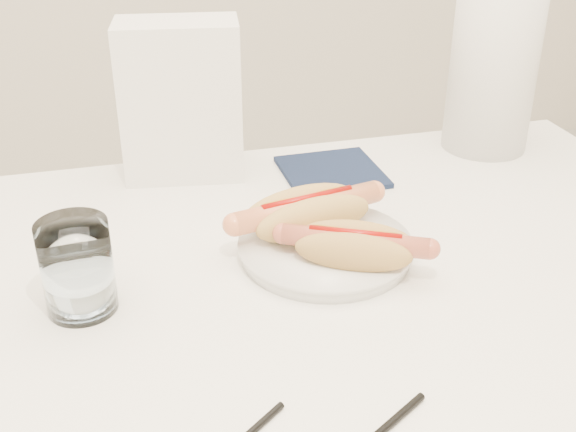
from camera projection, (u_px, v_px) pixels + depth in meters
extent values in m
cube|color=white|center=(256.00, 319.00, 0.76)|extent=(1.20, 0.80, 0.04)
cylinder|color=silver|center=(501.00, 332.00, 1.35)|extent=(0.04, 0.04, 0.71)
cylinder|color=white|center=(325.00, 250.00, 0.83)|extent=(0.20, 0.20, 0.02)
ellipsoid|color=tan|center=(314.00, 218.00, 0.83)|extent=(0.15, 0.07, 0.05)
ellipsoid|color=tan|center=(301.00, 206.00, 0.85)|extent=(0.15, 0.07, 0.05)
ellipsoid|color=tan|center=(307.00, 221.00, 0.84)|extent=(0.14, 0.08, 0.03)
cylinder|color=#E67F51|center=(307.00, 207.00, 0.84)|extent=(0.19, 0.06, 0.03)
cylinder|color=#990A05|center=(307.00, 199.00, 0.83)|extent=(0.12, 0.03, 0.01)
ellipsoid|color=tan|center=(353.00, 252.00, 0.77)|extent=(0.13, 0.09, 0.04)
ellipsoid|color=tan|center=(356.00, 239.00, 0.79)|extent=(0.13, 0.09, 0.04)
ellipsoid|color=tan|center=(354.00, 253.00, 0.78)|extent=(0.12, 0.10, 0.02)
cylinder|color=#BF5B43|center=(355.00, 241.00, 0.78)|extent=(0.15, 0.09, 0.02)
cylinder|color=#990A05|center=(355.00, 233.00, 0.77)|extent=(0.09, 0.05, 0.01)
cylinder|color=white|center=(77.00, 267.00, 0.72)|extent=(0.07, 0.07, 0.10)
cube|color=white|center=(181.00, 101.00, 0.98)|extent=(0.17, 0.11, 0.22)
cube|color=#101B35|center=(331.00, 172.00, 1.03)|extent=(0.14, 0.14, 0.01)
cylinder|color=white|center=(495.00, 55.00, 1.05)|extent=(0.13, 0.13, 0.29)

